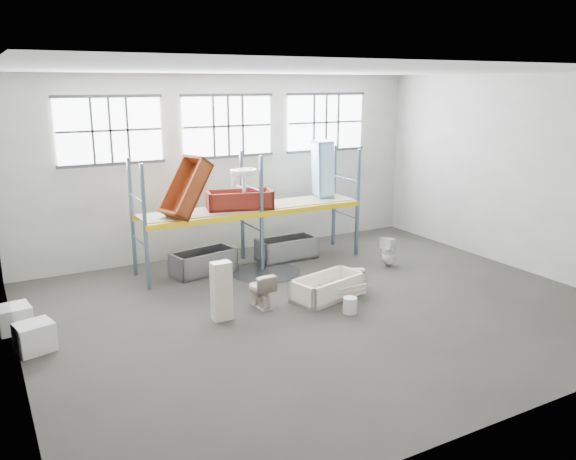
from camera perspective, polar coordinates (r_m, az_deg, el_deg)
floor at (r=12.77m, az=3.29°, el=-7.79°), size 12.00×10.00×0.10m
ceiling at (r=11.83m, az=3.65°, el=15.75°), size 12.00×10.00×0.10m
wall_back at (r=16.47m, az=-6.02°, el=6.40°), size 12.00×0.10×5.00m
wall_front at (r=8.34m, az=22.32°, el=-2.44°), size 12.00×0.10×5.00m
wall_left at (r=10.24m, az=-26.51°, el=0.09°), size 0.10×10.00×5.00m
wall_right at (r=16.07m, az=22.10°, el=5.23°), size 0.10×10.00×5.00m
window_left at (r=15.29m, az=-17.21°, el=9.39°), size 2.60×0.04×1.60m
window_mid at (r=16.26m, az=-5.97°, el=10.20°), size 2.60×0.04×1.60m
window_right at (r=17.75m, az=3.74°, el=10.59°), size 2.60×0.04×1.60m
rack_upright_la at (r=13.70m, az=-13.95°, el=0.17°), size 0.08×0.08×3.00m
rack_upright_lb at (r=14.84m, az=-15.18°, el=1.16°), size 0.08×0.08×3.00m
rack_upright_ma at (r=14.72m, az=-2.64°, el=1.56°), size 0.08×0.08×3.00m
rack_upright_mb at (r=15.78m, az=-4.57°, el=2.40°), size 0.08×0.08×3.00m
rack_upright_ra at (r=16.24m, az=6.90°, el=2.68°), size 0.08×0.08×3.00m
rack_upright_rb at (r=17.21m, az=4.57°, el=3.40°), size 0.08×0.08×3.00m
rack_beam_front at (r=14.72m, az=-2.64°, el=1.56°), size 6.00×0.10×0.14m
rack_beam_back at (r=15.78m, az=-4.57°, el=2.40°), size 6.00×0.10×0.14m
shelf_deck at (r=15.23m, az=-3.64°, el=2.29°), size 5.90×1.10×0.03m
wet_patch at (r=14.96m, az=-2.23°, el=-4.20°), size 1.80×1.80×0.00m
bathtub_beige at (r=13.19m, az=3.96°, el=-5.66°), size 1.85×1.19×0.50m
cistern_spare at (r=13.88m, az=6.76°, el=-4.56°), size 0.42×0.32×0.36m
sink_in_tub at (r=13.57m, az=3.86°, el=-5.49°), size 0.56×0.56×0.16m
toilet_beige at (r=12.61m, az=-2.75°, el=-5.91°), size 0.47×0.79×0.79m
cistern_tall at (r=11.94m, az=-6.60°, el=-6.02°), size 0.40×0.27×1.24m
toilet_white at (r=15.56m, az=9.93°, el=-2.10°), size 0.47×0.47×0.81m
steel_tub_left at (r=14.95m, az=-8.34°, el=-3.16°), size 1.74×1.07×0.60m
steel_tub_right at (r=15.99m, az=-0.15°, el=-1.84°), size 1.63×0.76×0.60m
rust_tub_flat at (r=14.99m, az=-4.81°, el=3.00°), size 1.82×1.17×0.47m
rust_tub_tilted at (r=14.20m, az=-10.08°, el=4.15°), size 1.43×1.13×1.53m
sink_on_shelf at (r=14.63m, az=-4.39°, el=3.82°), size 0.82×0.73×0.61m
blue_tub_upright at (r=16.41m, az=3.45°, el=6.05°), size 0.67×0.84×1.60m
bucket at (r=12.41m, az=6.15°, el=-7.42°), size 0.39×0.39×0.35m
carton_near at (r=11.61m, az=-23.77°, el=-9.67°), size 0.74×0.67×0.54m
carton_far at (r=12.69m, az=-25.48°, el=-7.90°), size 0.68×0.68×0.51m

